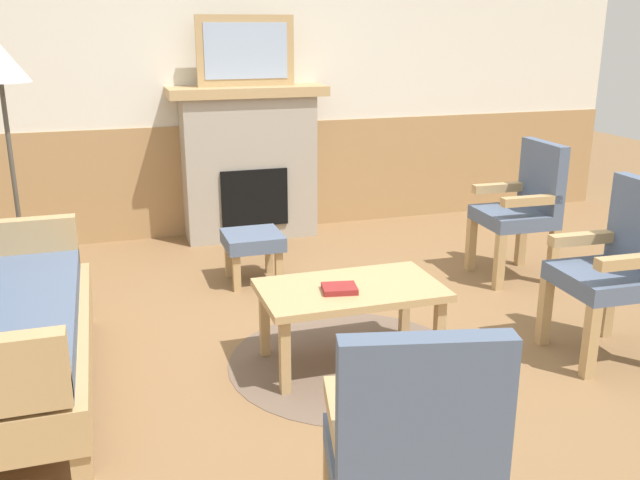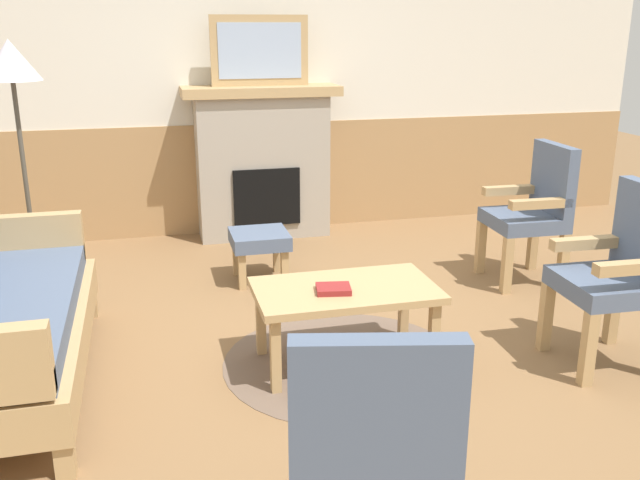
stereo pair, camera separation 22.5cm
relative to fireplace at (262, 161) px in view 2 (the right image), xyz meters
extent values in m
plane|color=olive|center=(0.00, -2.35, -0.65)|extent=(14.00, 14.00, 0.00)
cube|color=silver|center=(0.00, 0.25, 0.70)|extent=(7.20, 0.12, 2.70)
cube|color=#A87F51|center=(0.00, 0.18, -0.18)|extent=(7.20, 0.02, 0.95)
cube|color=#A39989|center=(0.00, 0.00, -0.05)|extent=(1.10, 0.36, 1.20)
cube|color=black|center=(0.00, -0.19, -0.27)|extent=(0.56, 0.02, 0.48)
cube|color=tan|center=(0.00, 0.00, 0.59)|extent=(1.30, 0.44, 0.08)
cube|color=tan|center=(0.00, 0.00, 0.91)|extent=(0.80, 0.03, 0.56)
cube|color=#9EB2D1|center=(0.00, -0.02, 0.91)|extent=(0.68, 0.01, 0.44)
cube|color=tan|center=(-1.37, -3.18, -0.57)|extent=(0.08, 0.08, 0.16)
cube|color=tan|center=(-1.37, -1.50, -0.57)|extent=(0.08, 0.08, 0.16)
cube|color=tan|center=(-1.67, -2.34, -0.39)|extent=(0.70, 1.80, 0.20)
cube|color=slate|center=(-1.67, -2.34, -0.23)|extent=(0.60, 1.70, 0.12)
cube|color=tan|center=(-1.67, -1.49, -0.12)|extent=(0.60, 0.10, 0.30)
cube|color=tan|center=(-0.41, -2.72, -0.45)|extent=(0.05, 0.05, 0.40)
cube|color=tan|center=(0.43, -2.72, -0.45)|extent=(0.05, 0.05, 0.40)
cube|color=tan|center=(-0.41, -2.28, -0.45)|extent=(0.05, 0.05, 0.40)
cube|color=tan|center=(0.43, -2.28, -0.45)|extent=(0.05, 0.05, 0.40)
cube|color=tan|center=(0.01, -2.50, -0.23)|extent=(0.96, 0.56, 0.04)
cylinder|color=brown|center=(0.01, -2.50, -0.65)|extent=(1.33, 1.33, 0.01)
cube|color=maroon|center=(-0.07, -2.55, -0.20)|extent=(0.20, 0.17, 0.03)
cube|color=tan|center=(-0.37, -1.26, -0.52)|extent=(0.05, 0.05, 0.26)
cube|color=tan|center=(-0.07, -1.26, -0.52)|extent=(0.05, 0.05, 0.26)
cube|color=tan|center=(-0.37, -0.96, -0.52)|extent=(0.05, 0.05, 0.26)
cube|color=tan|center=(-0.07, -0.96, -0.52)|extent=(0.05, 0.05, 0.26)
cube|color=slate|center=(-0.22, -1.11, -0.34)|extent=(0.40, 0.40, 0.10)
cube|color=tan|center=(1.37, -1.78, -0.45)|extent=(0.06, 0.06, 0.40)
cube|color=tan|center=(1.38, -1.36, -0.45)|extent=(0.06, 0.06, 0.40)
cube|color=tan|center=(1.79, -1.79, -0.45)|extent=(0.06, 0.06, 0.40)
cube|color=tan|center=(1.80, -1.38, -0.45)|extent=(0.06, 0.06, 0.40)
cube|color=slate|center=(1.58, -1.58, -0.20)|extent=(0.50, 0.50, 0.10)
cube|color=slate|center=(1.78, -1.58, 0.09)|extent=(0.10, 0.48, 0.48)
cube|color=tan|center=(1.58, -1.78, -0.03)|extent=(0.44, 0.09, 0.06)
cube|color=tan|center=(1.59, -1.37, -0.03)|extent=(0.44, 0.09, 0.06)
cube|color=tan|center=(1.13, -3.03, -0.45)|extent=(0.06, 0.06, 0.40)
cube|color=tan|center=(1.15, -2.61, -0.45)|extent=(0.06, 0.06, 0.40)
cube|color=tan|center=(1.57, -2.63, -0.45)|extent=(0.06, 0.06, 0.40)
cube|color=slate|center=(1.35, -2.83, -0.20)|extent=(0.50, 0.50, 0.10)
cube|color=tan|center=(1.34, -3.04, -0.03)|extent=(0.44, 0.09, 0.06)
cube|color=tan|center=(1.36, -2.63, -0.03)|extent=(0.44, 0.09, 0.06)
cube|color=slate|center=(-0.36, -4.03, -0.20)|extent=(0.58, 0.58, 0.10)
cube|color=slate|center=(-0.40, -4.22, 0.09)|extent=(0.49, 0.19, 0.48)
cube|color=tan|center=(-0.56, -3.98, -0.03)|extent=(0.17, 0.44, 0.06)
cube|color=tan|center=(-0.16, -4.07, -0.03)|extent=(0.17, 0.44, 0.06)
cylinder|color=#332D28|center=(-1.73, -1.04, -0.64)|extent=(0.24, 0.24, 0.03)
cylinder|color=#4C473D|center=(-1.73, -1.04, 0.08)|extent=(0.03, 0.03, 1.40)
cone|color=silver|center=(-1.73, -1.04, 0.90)|extent=(0.36, 0.36, 0.25)
camera|label=1|loc=(-1.17, -5.72, 1.11)|focal=39.03mm
camera|label=2|loc=(-0.96, -5.78, 1.11)|focal=39.03mm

